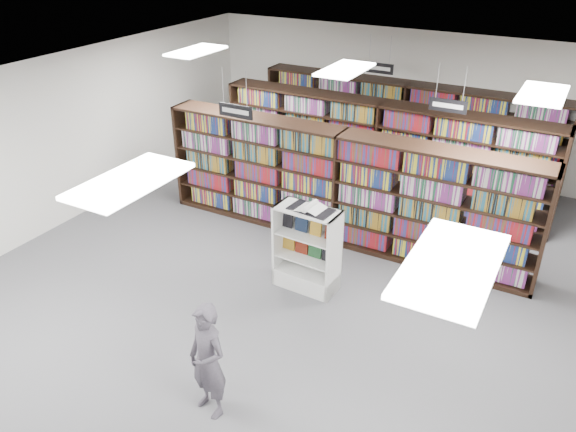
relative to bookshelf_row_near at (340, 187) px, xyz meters
The scene contains 18 objects.
floor 2.26m from the bookshelf_row_near, 90.00° to the right, with size 12.00×12.00×0.00m, color #525257.
ceiling 2.94m from the bookshelf_row_near, 90.00° to the right, with size 10.00×12.00×0.10m, color silver.
wall_back 4.04m from the bookshelf_row_near, 90.00° to the left, with size 10.00×0.10×3.20m, color white.
wall_left 5.41m from the bookshelf_row_near, 158.20° to the right, with size 0.10×12.00×3.20m, color white.
bookshelf_row_near is the anchor object (origin of this frame).
bookshelf_row_mid 2.00m from the bookshelf_row_near, 90.00° to the left, with size 7.00×0.60×2.10m.
bookshelf_row_far 3.70m from the bookshelf_row_near, 90.00° to the left, with size 7.00×0.60×2.10m.
aisle_sign_left 2.33m from the bookshelf_row_near, 146.29° to the right, with size 0.65×0.02×0.80m.
aisle_sign_right 2.33m from the bookshelf_row_near, 33.67° to the left, with size 0.65×0.02×0.80m.
aisle_sign_center 3.38m from the bookshelf_row_near, 99.46° to the left, with size 0.65×0.02×0.80m.
troffer_front_center 5.43m from the bookshelf_row_near, 90.00° to the right, with size 0.60×1.20×0.04m, color white.
troffer_front_right 6.20m from the bookshelf_row_near, 59.04° to the right, with size 0.60×1.20×0.04m, color white.
troffer_back_left 3.67m from the bookshelf_row_near, behind, with size 0.60×1.20×0.04m, color white.
troffer_back_center 2.11m from the bookshelf_row_near, ahead, with size 0.60×1.20×0.04m, color white.
troffer_back_right 3.67m from the bookshelf_row_near, ahead, with size 0.60×1.20×0.04m, color white.
endcap_display 1.75m from the bookshelf_row_near, 82.93° to the right, with size 1.03×0.55×1.41m.
open_book 1.74m from the bookshelf_row_near, 81.42° to the right, with size 0.71×0.46×0.13m.
shopper 4.59m from the bookshelf_row_near, 85.28° to the right, with size 0.56×0.37×1.53m, color #504A55.
Camera 1 is at (3.59, -6.47, 5.32)m, focal length 35.00 mm.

